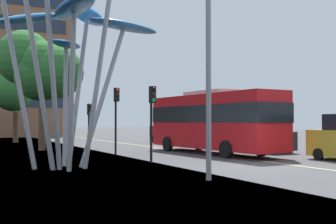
{
  "coord_description": "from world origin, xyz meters",
  "views": [
    {
      "loc": [
        -11.94,
        -14.6,
        1.99
      ],
      "look_at": [
        -1.21,
        6.16,
        2.5
      ],
      "focal_mm": 44.84,
      "sensor_mm": 36.0,
      "label": 1
    }
  ],
  "objects_px": {
    "traffic_light_island_mid": "(89,116)",
    "car_side_street": "(168,131)",
    "traffic_light_kerb_near": "(152,107)",
    "traffic_light_opposite": "(72,115)",
    "car_parked_mid": "(265,137)",
    "leaf_sculpture": "(61,10)",
    "car_parked_far": "(206,134)",
    "street_lamp": "(216,39)",
    "traffic_light_kerb_far": "(116,107)",
    "red_bus": "(212,119)"
  },
  "relations": [
    {
      "from": "traffic_light_kerb_near",
      "to": "street_lamp",
      "type": "bearing_deg",
      "value": -94.39
    },
    {
      "from": "traffic_light_opposite",
      "to": "car_parked_mid",
      "type": "bearing_deg",
      "value": -58.79
    },
    {
      "from": "car_parked_far",
      "to": "traffic_light_island_mid",
      "type": "bearing_deg",
      "value": 170.19
    },
    {
      "from": "traffic_light_island_mid",
      "to": "traffic_light_opposite",
      "type": "bearing_deg",
      "value": 87.06
    },
    {
      "from": "leaf_sculpture",
      "to": "car_parked_far",
      "type": "relative_size",
      "value": 2.32
    },
    {
      "from": "car_parked_far",
      "to": "red_bus",
      "type": "bearing_deg",
      "value": -119.48
    },
    {
      "from": "street_lamp",
      "to": "car_parked_far",
      "type": "bearing_deg",
      "value": 58.52
    },
    {
      "from": "leaf_sculpture",
      "to": "traffic_light_kerb_near",
      "type": "height_order",
      "value": "leaf_sculpture"
    },
    {
      "from": "traffic_light_island_mid",
      "to": "car_side_street",
      "type": "xyz_separation_m",
      "value": [
        9.0,
        5.0,
        -1.28
      ]
    },
    {
      "from": "car_parked_far",
      "to": "street_lamp",
      "type": "height_order",
      "value": "street_lamp"
    },
    {
      "from": "car_parked_far",
      "to": "car_side_street",
      "type": "height_order",
      "value": "car_side_street"
    },
    {
      "from": "traffic_light_kerb_far",
      "to": "car_parked_far",
      "type": "relative_size",
      "value": 1.01
    },
    {
      "from": "car_side_street",
      "to": "street_lamp",
      "type": "distance_m",
      "value": 24.77
    },
    {
      "from": "leaf_sculpture",
      "to": "traffic_light_kerb_near",
      "type": "distance_m",
      "value": 6.01
    },
    {
      "from": "car_parked_mid",
      "to": "car_parked_far",
      "type": "xyz_separation_m",
      "value": [
        -0.13,
        6.76,
        0.0
      ]
    },
    {
      "from": "traffic_light_island_mid",
      "to": "car_side_street",
      "type": "height_order",
      "value": "traffic_light_island_mid"
    },
    {
      "from": "traffic_light_opposite",
      "to": "traffic_light_kerb_near",
      "type": "bearing_deg",
      "value": -92.08
    },
    {
      "from": "traffic_light_kerb_far",
      "to": "car_parked_mid",
      "type": "distance_m",
      "value": 9.74
    },
    {
      "from": "traffic_light_island_mid",
      "to": "street_lamp",
      "type": "relative_size",
      "value": 0.43
    },
    {
      "from": "traffic_light_kerb_near",
      "to": "car_side_street",
      "type": "height_order",
      "value": "traffic_light_kerb_near"
    },
    {
      "from": "leaf_sculpture",
      "to": "car_parked_far",
      "type": "height_order",
      "value": "leaf_sculpture"
    },
    {
      "from": "traffic_light_kerb_near",
      "to": "car_parked_far",
      "type": "distance_m",
      "value": 13.57
    },
    {
      "from": "car_parked_far",
      "to": "street_lamp",
      "type": "xyz_separation_m",
      "value": [
        -9.74,
        -15.9,
        3.83
      ]
    },
    {
      "from": "traffic_light_island_mid",
      "to": "car_side_street",
      "type": "distance_m",
      "value": 10.37
    },
    {
      "from": "car_side_street",
      "to": "street_lamp",
      "type": "xyz_separation_m",
      "value": [
        -9.79,
        -22.45,
        3.73
      ]
    },
    {
      "from": "leaf_sculpture",
      "to": "traffic_light_kerb_near",
      "type": "bearing_deg",
      "value": 6.04
    },
    {
      "from": "traffic_light_island_mid",
      "to": "car_parked_far",
      "type": "distance_m",
      "value": 9.19
    },
    {
      "from": "leaf_sculpture",
      "to": "car_parked_mid",
      "type": "xyz_separation_m",
      "value": [
        13.83,
        3.48,
        -5.7
      ]
    },
    {
      "from": "leaf_sculpture",
      "to": "street_lamp",
      "type": "relative_size",
      "value": 1.2
    },
    {
      "from": "traffic_light_island_mid",
      "to": "street_lamp",
      "type": "bearing_deg",
      "value": -92.59
    },
    {
      "from": "leaf_sculpture",
      "to": "traffic_light_island_mid",
      "type": "distance_m",
      "value": 13.42
    },
    {
      "from": "car_side_street",
      "to": "traffic_light_island_mid",
      "type": "bearing_deg",
      "value": -150.97
    },
    {
      "from": "car_side_street",
      "to": "street_lamp",
      "type": "bearing_deg",
      "value": -113.56
    },
    {
      "from": "car_parked_far",
      "to": "traffic_light_kerb_far",
      "type": "bearing_deg",
      "value": -153.02
    },
    {
      "from": "traffic_light_island_mid",
      "to": "traffic_light_opposite",
      "type": "distance_m",
      "value": 6.17
    },
    {
      "from": "red_bus",
      "to": "traffic_light_kerb_near",
      "type": "relative_size",
      "value": 2.97
    },
    {
      "from": "traffic_light_opposite",
      "to": "leaf_sculpture",
      "type": "bearing_deg",
      "value": -105.77
    },
    {
      "from": "traffic_light_kerb_far",
      "to": "traffic_light_opposite",
      "type": "relative_size",
      "value": 1.13
    },
    {
      "from": "traffic_light_opposite",
      "to": "street_lamp",
      "type": "height_order",
      "value": "street_lamp"
    },
    {
      "from": "traffic_light_opposite",
      "to": "car_side_street",
      "type": "height_order",
      "value": "traffic_light_opposite"
    },
    {
      "from": "red_bus",
      "to": "traffic_light_opposite",
      "type": "height_order",
      "value": "red_bus"
    },
    {
      "from": "traffic_light_island_mid",
      "to": "car_side_street",
      "type": "bearing_deg",
      "value": 29.03
    },
    {
      "from": "car_parked_mid",
      "to": "leaf_sculpture",
      "type": "bearing_deg",
      "value": -165.88
    },
    {
      "from": "car_parked_mid",
      "to": "red_bus",
      "type": "bearing_deg",
      "value": 172.96
    },
    {
      "from": "traffic_light_kerb_near",
      "to": "traffic_light_island_mid",
      "type": "distance_m",
      "value": 11.32
    },
    {
      "from": "leaf_sculpture",
      "to": "traffic_light_opposite",
      "type": "relative_size",
      "value": 2.6
    },
    {
      "from": "red_bus",
      "to": "street_lamp",
      "type": "height_order",
      "value": "street_lamp"
    },
    {
      "from": "traffic_light_kerb_near",
      "to": "traffic_light_opposite",
      "type": "distance_m",
      "value": 17.49
    },
    {
      "from": "red_bus",
      "to": "traffic_light_opposite",
      "type": "bearing_deg",
      "value": 109.9
    },
    {
      "from": "red_bus",
      "to": "traffic_light_island_mid",
      "type": "xyz_separation_m",
      "value": [
        -5.39,
        7.85,
        0.26
      ]
    }
  ]
}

